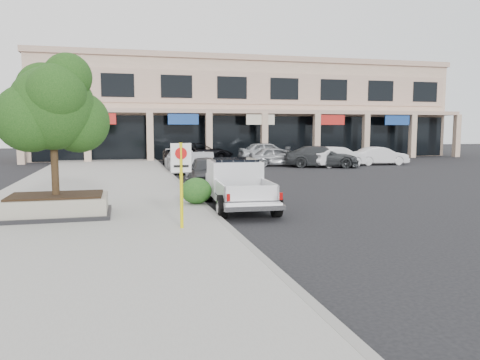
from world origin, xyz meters
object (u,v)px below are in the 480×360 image
no_parking_sign (181,173)px  curb_car_b (200,166)px  curb_car_c (182,160)px  lot_car_d (201,152)px  lot_car_b (337,157)px  lot_car_f (380,156)px  curb_car_d (182,156)px  pickup_truck (239,184)px  lot_car_c (322,157)px  planter (57,206)px  planter_tree (58,109)px  lot_car_e (267,152)px  curb_car_a (209,172)px  lot_car_a (277,156)px

no_parking_sign → curb_car_b: no_parking_sign is taller
curb_car_c → lot_car_d: bearing=73.8°
lot_car_b → lot_car_f: size_ratio=1.06×
curb_car_d → lot_car_f: (15.17, -2.13, -0.12)m
curb_car_d → lot_car_d: (2.38, 5.63, -0.05)m
pickup_truck → lot_car_c: 18.71m
lot_car_d → curb_car_c: bearing=168.1°
planter → planter_tree: 2.95m
pickup_truck → lot_car_e: (8.19, 22.58, -0.02)m
no_parking_sign → lot_car_f: bearing=48.1°
curb_car_a → lot_car_e: bearing=69.0°
lot_car_b → lot_car_e: lot_car_e is taller
lot_car_b → lot_car_e: 7.54m
lot_car_b → lot_car_a: bearing=52.8°
pickup_truck → lot_car_a: (7.39, 17.58, -0.14)m
planter → curb_car_c: (5.84, 15.46, 0.27)m
curb_car_b → curb_car_a: bearing=-85.8°
lot_car_f → pickup_truck: bearing=142.1°
lot_car_e → curb_car_d: bearing=116.4°
curb_car_c → lot_car_f: curb_car_c is taller
planter → lot_car_a: lot_car_a is taller
pickup_truck → curb_car_b: bearing=92.2°
no_parking_sign → lot_car_f: no_parking_sign is taller
lot_car_b → no_parking_sign: bearing=129.9°
planter → planter_tree: planter_tree is taller
curb_car_b → lot_car_c: 11.53m
curb_car_a → lot_car_f: size_ratio=1.07×
no_parking_sign → curb_car_c: no_parking_sign is taller
lot_car_f → planter_tree: bearing=134.2°
planter_tree → lot_car_c: size_ratio=0.75×
lot_car_a → lot_car_c: lot_car_c is taller
planter → no_parking_sign: (3.51, -2.61, 1.16)m
planter → no_parking_sign: size_ratio=1.39×
no_parking_sign → lot_car_d: (5.23, 27.87, -0.86)m
planter_tree → lot_car_c: (16.04, 16.39, -2.64)m
curb_car_a → lot_car_e: 18.66m
curb_car_b → lot_car_b: (11.29, 5.90, -0.01)m
lot_car_d → pickup_truck: bearing=178.2°
planter_tree → lot_car_d: size_ratio=0.72×
planter → curb_car_b: curb_car_b is taller
planter → lot_car_e: (14.16, 23.44, 0.36)m
curb_car_a → lot_car_f: curb_car_a is taller
no_parking_sign → curb_car_d: bearing=82.7°
planter → lot_car_c: size_ratio=0.60×
curb_car_c → lot_car_d: size_ratio=0.92×
planter_tree → lot_car_e: bearing=58.9°
lot_car_a → pickup_truck: bearing=163.4°
curb_car_c → lot_car_b: (11.66, 1.22, -0.01)m
lot_car_b → lot_car_c: 1.33m
planter_tree → pickup_truck: size_ratio=0.73×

